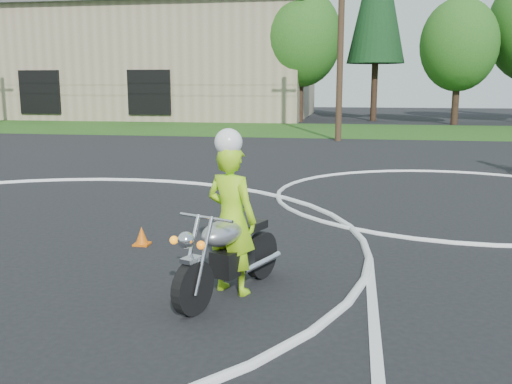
# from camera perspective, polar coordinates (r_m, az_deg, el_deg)

# --- Properties ---
(grass_strip) EXTENTS (120.00, 10.00, 0.02)m
(grass_strip) POSITION_cam_1_polar(r_m,az_deg,el_deg) (32.86, -0.28, 6.31)
(grass_strip) COLOR #1E4714
(grass_strip) RESTS_ON ground
(course_markings) EXTENTS (19.05, 19.05, 0.12)m
(course_markings) POSITION_cam_1_polar(r_m,az_deg,el_deg) (10.55, -10.23, -3.34)
(course_markings) COLOR silver
(course_markings) RESTS_ON ground
(primary_motorcycle) EXTENTS (1.06, 1.98, 1.10)m
(primary_motorcycle) POSITION_cam_1_polar(r_m,az_deg,el_deg) (6.92, -2.78, -6.16)
(primary_motorcycle) COLOR black
(primary_motorcycle) RESTS_ON ground
(rider_primary_grp) EXTENTS (0.79, 0.66, 2.03)m
(rider_primary_grp) POSITION_cam_1_polar(r_m,az_deg,el_deg) (6.93, -2.49, -2.29)
(rider_primary_grp) COLOR #98DA17
(rider_primary_grp) RESTS_ON ground
(traffic_cones) EXTENTS (17.15, 12.28, 0.30)m
(traffic_cones) POSITION_cam_1_polar(r_m,az_deg,el_deg) (8.05, 19.98, -7.34)
(traffic_cones) COLOR #DE5D0B
(traffic_cones) RESTS_ON ground
(warehouse) EXTENTS (41.00, 17.00, 8.30)m
(warehouse) POSITION_cam_1_polar(r_m,az_deg,el_deg) (51.12, -18.29, 12.02)
(warehouse) COLOR tan
(warehouse) RESTS_ON ground
(treeline) EXTENTS (38.20, 8.10, 14.52)m
(treeline) POSITION_cam_1_polar(r_m,az_deg,el_deg) (41.08, 23.38, 15.58)
(treeline) COLOR #382619
(treeline) RESTS_ON ground
(utility_poles) EXTENTS (41.60, 1.12, 10.00)m
(utility_poles) POSITION_cam_1_polar(r_m,az_deg,el_deg) (26.40, 8.51, 16.39)
(utility_poles) COLOR #473321
(utility_poles) RESTS_ON ground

